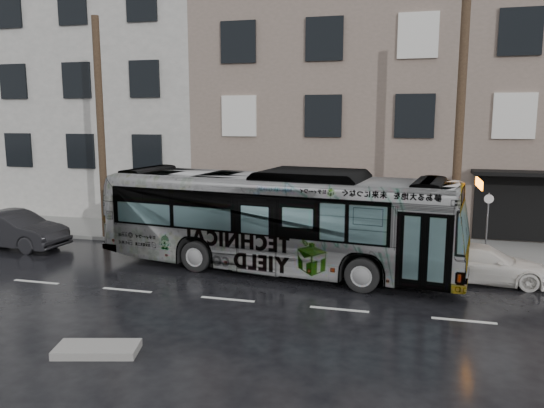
{
  "coord_description": "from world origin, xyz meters",
  "views": [
    {
      "loc": [
        4.9,
        -16.22,
        5.16
      ],
      "look_at": [
        0.01,
        2.5,
        1.97
      ],
      "focal_mm": 35.0,
      "sensor_mm": 36.0,
      "label": 1
    }
  ],
  "objects_px": {
    "sign_post": "(487,227)",
    "dark_sedan": "(13,230)",
    "utility_pole_front": "(459,132)",
    "bus": "(276,220)",
    "white_sedan": "(482,264)",
    "utility_pole_rear": "(101,129)"
  },
  "relations": [
    {
      "from": "sign_post",
      "to": "dark_sedan",
      "type": "bearing_deg",
      "value": -172.97
    },
    {
      "from": "utility_pole_front",
      "to": "bus",
      "type": "relative_size",
      "value": 0.73
    },
    {
      "from": "utility_pole_rear",
      "to": "dark_sedan",
      "type": "bearing_deg",
      "value": -141.43
    },
    {
      "from": "sign_post",
      "to": "dark_sedan",
      "type": "distance_m",
      "value": 18.01
    },
    {
      "from": "white_sedan",
      "to": "dark_sedan",
      "type": "height_order",
      "value": "dark_sedan"
    },
    {
      "from": "utility_pole_front",
      "to": "utility_pole_rear",
      "type": "height_order",
      "value": "same"
    },
    {
      "from": "utility_pole_rear",
      "to": "sign_post",
      "type": "height_order",
      "value": "utility_pole_rear"
    },
    {
      "from": "utility_pole_rear",
      "to": "white_sedan",
      "type": "relative_size",
      "value": 2.24
    },
    {
      "from": "utility_pole_front",
      "to": "white_sedan",
      "type": "relative_size",
      "value": 2.24
    },
    {
      "from": "utility_pole_front",
      "to": "dark_sedan",
      "type": "height_order",
      "value": "utility_pole_front"
    },
    {
      "from": "sign_post",
      "to": "dark_sedan",
      "type": "relative_size",
      "value": 0.54
    },
    {
      "from": "utility_pole_front",
      "to": "utility_pole_rear",
      "type": "xyz_separation_m",
      "value": [
        -14.0,
        0.0,
        0.0
      ]
    },
    {
      "from": "bus",
      "to": "utility_pole_rear",
      "type": "bearing_deg",
      "value": 80.63
    },
    {
      "from": "utility_pole_front",
      "to": "bus",
      "type": "xyz_separation_m",
      "value": [
        -5.9,
        -2.49,
        -2.93
      ]
    },
    {
      "from": "sign_post",
      "to": "white_sedan",
      "type": "bearing_deg",
      "value": -99.53
    },
    {
      "from": "utility_pole_rear",
      "to": "sign_post",
      "type": "xyz_separation_m",
      "value": [
        15.1,
        0.0,
        -3.3
      ]
    },
    {
      "from": "utility_pole_rear",
      "to": "dark_sedan",
      "type": "relative_size",
      "value": 2.02
    },
    {
      "from": "bus",
      "to": "white_sedan",
      "type": "bearing_deg",
      "value": -79.57
    },
    {
      "from": "white_sedan",
      "to": "dark_sedan",
      "type": "xyz_separation_m",
      "value": [
        -17.5,
        -0.03,
        0.15
      ]
    },
    {
      "from": "utility_pole_front",
      "to": "dark_sedan",
      "type": "distance_m",
      "value": 17.35
    },
    {
      "from": "utility_pole_rear",
      "to": "white_sedan",
      "type": "bearing_deg",
      "value": -8.39
    },
    {
      "from": "utility_pole_rear",
      "to": "sign_post",
      "type": "distance_m",
      "value": 15.46
    }
  ]
}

